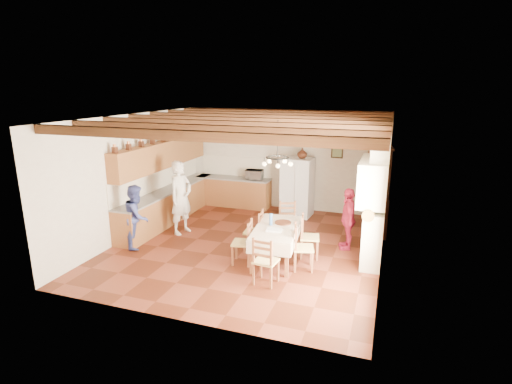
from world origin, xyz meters
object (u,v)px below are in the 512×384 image
Objects in this scene: dining_table at (276,231)px; microwave at (254,175)px; chair_left_far at (254,231)px; chair_end_far at (288,222)px; chair_right_far at (310,236)px; chair_end_near at (266,260)px; hutch at (377,189)px; chair_right_near at (304,247)px; person_woman_red at (348,219)px; person_man at (181,198)px; chair_left_near at (242,242)px; refrigerator at (297,187)px; person_woman_blue at (137,216)px.

dining_table is 3.48× the size of microwave.
chair_end_far is at bearing 138.93° from chair_left_far.
chair_right_far and chair_end_near have the same top height.
chair_left_far and chair_right_far have the same top height.
hutch is 3.18m from dining_table.
person_woman_red reaches higher than chair_right_near.
chair_right_near is at bearing 60.76° from chair_left_far.
chair_end_far is 2.75m from person_man.
person_man is at bearing -128.57° from chair_left_near.
chair_right_far is 3.44m from person_man.
chair_left_far is at bearing 82.63° from chair_right_far.
chair_left_far is at bearing 170.59° from chair_left_near.
chair_right_near is (0.65, -0.25, -0.19)m from dining_table.
chair_right_far is 1.00× the size of chair_end_near.
person_woman_red reaches higher than chair_end_far.
chair_right_near is at bearing -63.04° from microwave.
chair_left_near is (-0.63, -0.40, -0.19)m from dining_table.
chair_left_far is (-2.53, -2.19, -0.65)m from hutch.
chair_left_far is 1.00× the size of chair_end_far.
chair_right_far is 3.92m from microwave.
chair_left_near and chair_right_far have the same top height.
dining_table is (0.29, -3.17, -0.18)m from refrigerator.
person_man is (-2.70, -0.33, 0.45)m from chair_end_far.
chair_end_far is 0.67× the size of person_woman_red.
person_man is at bearing 72.03° from chair_right_far.
chair_end_far is (0.25, -2.03, -0.36)m from refrigerator.
chair_end_far is at bearing -59.87° from microwave.
refrigerator reaches higher than chair_end_far.
hutch is at bearing -80.98° from person_woman_blue.
refrigerator is 1.76× the size of chair_end_near.
person_man is at bearing 57.45° from chair_right_near.
person_woman_blue is at bearing -117.58° from microwave.
chair_left_near is 2.63m from person_woman_blue.
chair_right_far is at bearing -66.95° from chair_end_far.
dining_table is 0.96× the size of person_man.
dining_table is 1.12m from chair_end_near.
person_man is at bearing 163.50° from dining_table.
microwave reaches higher than chair_left_near.
chair_end_near is at bearing -80.11° from refrigerator.
refrigerator is at bearing -78.07° from chair_end_near.
chair_right_near is 1.00× the size of chair_right_far.
chair_right_near is 0.63m from chair_right_far.
chair_left_near is (-2.54, -2.90, -0.65)m from hutch.
person_man is (-3.39, 1.06, 0.45)m from chair_right_near.
person_man is (-2.44, -2.36, 0.09)m from refrigerator.
hutch is 4.94m from person_man.
chair_end_far is 3.54m from person_woman_blue.
refrigerator is 2.32m from hutch.
refrigerator is at bearing 95.23° from dining_table.
person_woman_blue is at bearing 170.86° from person_man.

